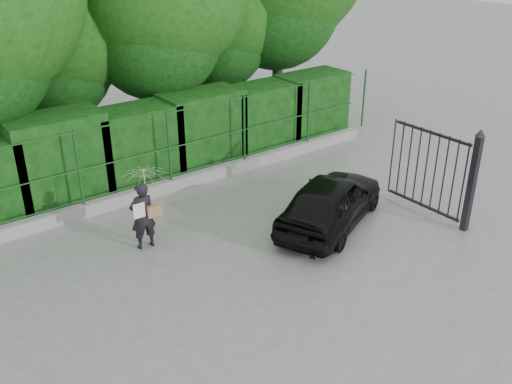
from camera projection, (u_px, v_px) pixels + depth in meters
ground at (268, 275)px, 11.08m from camera, size 80.00×80.00×0.00m
kerb at (157, 189)px, 14.25m from camera, size 14.00×0.25×0.30m
fence at (162, 148)px, 13.92m from camera, size 14.13×0.06×1.80m
hedge at (137, 145)px, 14.62m from camera, size 14.20×1.20×2.21m
gate at (453, 174)px, 12.54m from camera, size 0.22×2.33×2.36m
woman at (145, 195)px, 11.63m from camera, size 0.93×0.95×1.75m
car at (331, 201)px, 12.66m from camera, size 3.82×2.74×1.21m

